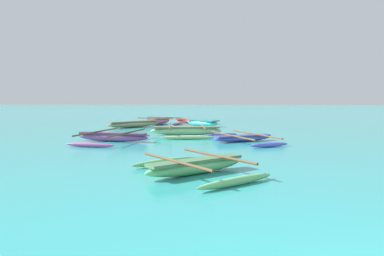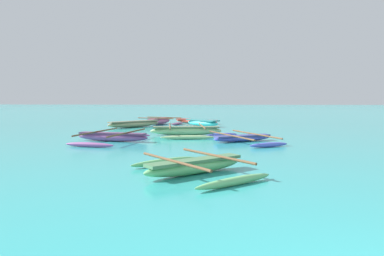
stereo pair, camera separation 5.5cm
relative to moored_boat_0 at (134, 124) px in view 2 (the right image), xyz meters
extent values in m
ellipsoid|color=tan|center=(0.00, 0.00, -0.03)|extent=(3.32, 3.51, 0.45)
cube|color=#706C51|center=(0.00, 0.00, 0.16)|extent=(3.08, 3.25, 0.08)
ellipsoid|color=#ACD590|center=(4.16, -5.09, 0.00)|extent=(3.92, 1.09, 0.49)
cube|color=#6B825C|center=(4.16, -5.09, 0.20)|extent=(3.61, 1.03, 0.08)
cylinder|color=brown|center=(5.03, -4.96, 0.26)|extent=(0.62, 3.66, 0.07)
cylinder|color=brown|center=(3.30, -5.22, 0.26)|extent=(0.62, 3.66, 0.07)
ellipsoid|color=#ACD590|center=(3.89, -3.27, -0.15)|extent=(2.71, 0.60, 0.20)
ellipsoid|color=#ACD590|center=(4.44, -6.92, -0.15)|extent=(2.71, 0.60, 0.20)
ellipsoid|color=#E94332|center=(4.05, 4.17, -0.08)|extent=(3.85, 2.99, 0.33)
cube|color=maroon|center=(4.05, 4.17, 0.05)|extent=(3.56, 2.77, 0.08)
ellipsoid|color=#5A62DA|center=(7.04, -7.50, -0.10)|extent=(2.91, 1.82, 0.29)
cube|color=#3E4285|center=(7.04, -7.50, 0.01)|extent=(2.69, 1.70, 0.08)
cylinder|color=brown|center=(7.64, -7.20, 0.07)|extent=(1.96, 3.81, 0.07)
cylinder|color=brown|center=(6.44, -7.80, 0.07)|extent=(1.96, 3.81, 0.07)
ellipsoid|color=#5A62DA|center=(6.09, -5.61, -0.15)|extent=(1.70, 0.99, 0.20)
ellipsoid|color=#5A62DA|center=(7.99, -9.39, -0.15)|extent=(1.70, 0.99, 0.20)
ellipsoid|color=#924B8D|center=(1.00, -8.01, -0.04)|extent=(3.55, 1.04, 0.41)
cube|color=#5D365A|center=(1.00, -8.01, 0.12)|extent=(3.27, 0.98, 0.08)
cylinder|color=brown|center=(1.78, -8.14, 0.18)|extent=(0.73, 3.95, 0.07)
cylinder|color=brown|center=(0.22, -7.88, 0.18)|extent=(0.73, 3.95, 0.07)
ellipsoid|color=#924B8D|center=(1.33, -6.04, -0.15)|extent=(2.19, 0.56, 0.20)
ellipsoid|color=#924B8D|center=(0.67, -9.98, -0.15)|extent=(2.19, 0.56, 0.20)
ellipsoid|color=#49D7D9|center=(4.72, 1.27, -0.01)|extent=(2.73, 2.58, 0.48)
cube|color=teal|center=(4.72, 1.27, 0.19)|extent=(2.53, 2.40, 0.08)
ellipsoid|color=#72C479|center=(5.35, -14.61, -0.05)|extent=(2.65, 2.38, 0.39)
cube|color=#4B784F|center=(5.35, -14.61, 0.10)|extent=(2.45, 2.20, 0.08)
cylinder|color=brown|center=(5.88, -14.16, 0.16)|extent=(2.03, 2.34, 0.07)
cylinder|color=brown|center=(4.83, -15.06, 0.16)|extent=(2.03, 2.34, 0.07)
ellipsoid|color=#72C479|center=(4.37, -13.47, -0.15)|extent=(1.86, 1.64, 0.20)
ellipsoid|color=#72C479|center=(6.34, -15.76, -0.15)|extent=(1.86, 1.64, 0.20)
ellipsoid|color=pink|center=(1.28, 2.97, -0.01)|extent=(1.57, 3.03, 0.48)
cube|color=#824865|center=(1.28, 2.97, 0.20)|extent=(1.46, 2.80, 0.08)
cylinder|color=brown|center=(1.52, 3.61, 0.26)|extent=(2.95, 1.17, 0.07)
cylinder|color=brown|center=(1.04, 2.33, 0.26)|extent=(2.95, 1.17, 0.07)
ellipsoid|color=pink|center=(-0.18, 3.52, -0.15)|extent=(0.83, 1.77, 0.20)
ellipsoid|color=pink|center=(2.75, 2.41, -0.15)|extent=(0.83, 1.77, 0.20)
camera|label=1|loc=(5.94, -23.46, 1.71)|focal=32.00mm
camera|label=2|loc=(5.99, -23.46, 1.71)|focal=32.00mm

